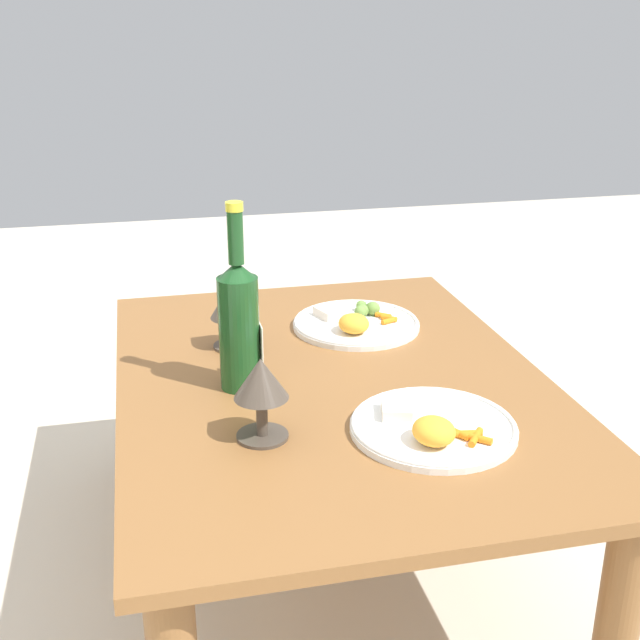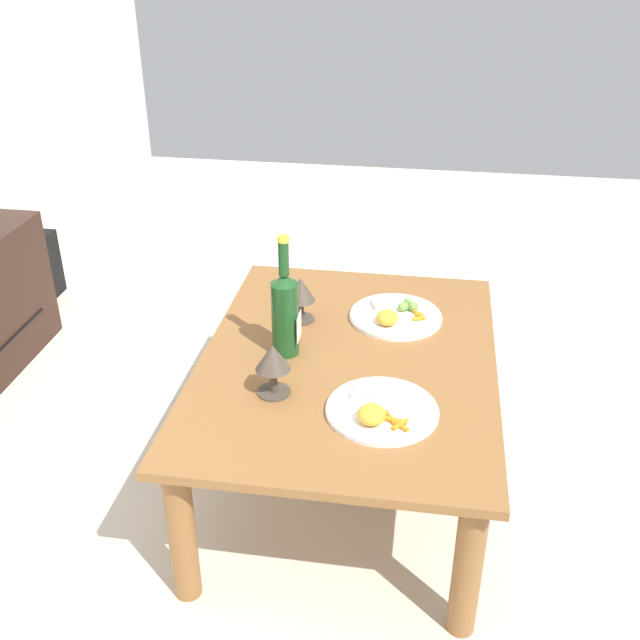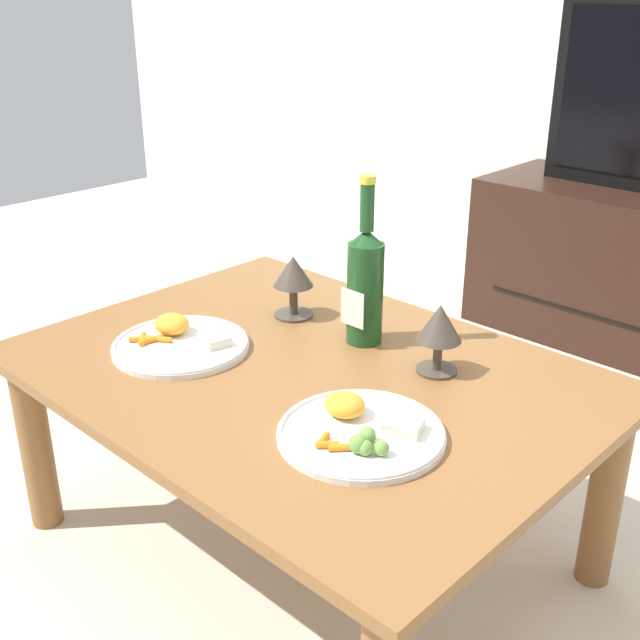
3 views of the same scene
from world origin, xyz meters
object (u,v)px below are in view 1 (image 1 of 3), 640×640
object	(u,v)px
dinner_plate_left	(433,427)
wine_bottle	(239,321)
goblet_right	(231,304)
goblet_left	(261,384)
dining_table	(332,410)
dinner_plate_right	(356,322)

from	to	relation	value
dinner_plate_left	wine_bottle	bearing A→B (deg)	49.32
wine_bottle	goblet_right	distance (m)	0.21
goblet_left	dinner_plate_left	world-z (taller)	goblet_left
wine_bottle	goblet_right	bearing A→B (deg)	-2.34
goblet_left	dinner_plate_left	bearing A→B (deg)	-100.01
dining_table	wine_bottle	distance (m)	0.27
goblet_left	dinner_plate_right	size ratio (longest dim) A/B	0.51
goblet_right	dinner_plate_left	bearing A→B (deg)	-147.87
dinner_plate_right	wine_bottle	bearing A→B (deg)	130.50
goblet_left	dining_table	bearing A→B (deg)	-39.83
wine_bottle	goblet_right	xyz separation A→B (m)	(0.20, -0.01, -0.04)
wine_bottle	dinner_plate_left	distance (m)	0.40
dining_table	goblet_left	world-z (taller)	goblet_left
goblet_left	dinner_plate_left	distance (m)	0.30
wine_bottle	dinner_plate_left	bearing A→B (deg)	-130.68
dining_table	dinner_plate_left	world-z (taller)	dinner_plate_left
wine_bottle	dinner_plate_right	size ratio (longest dim) A/B	1.25
dining_table	goblet_right	bearing A→B (deg)	41.02
dining_table	dinner_plate_right	bearing A→B (deg)	-24.95
goblet_left	goblet_right	xyz separation A→B (m)	(0.40, 0.00, -0.00)
dinner_plate_left	dinner_plate_right	bearing A→B (deg)	-0.26
goblet_right	dinner_plate_left	xyz separation A→B (m)	(-0.45, -0.28, -0.08)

